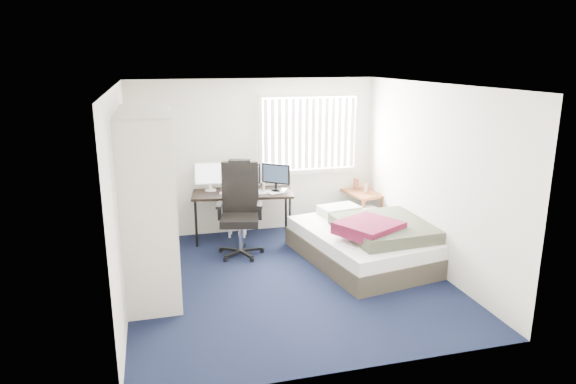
% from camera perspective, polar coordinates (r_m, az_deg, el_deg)
% --- Properties ---
extents(ground, '(4.20, 4.20, 0.00)m').
position_cam_1_polar(ground, '(6.82, 0.08, -9.68)').
color(ground, black).
rests_on(ground, ground).
extents(room_shell, '(4.20, 4.20, 4.20)m').
position_cam_1_polar(room_shell, '(6.34, 0.08, 2.83)').
color(room_shell, silver).
rests_on(room_shell, ground).
extents(window_assembly, '(1.72, 0.09, 1.32)m').
position_cam_1_polar(window_assembly, '(8.51, 2.41, 6.49)').
color(window_assembly, white).
rests_on(window_assembly, ground).
extents(closet, '(0.64, 1.84, 2.22)m').
position_cam_1_polar(closet, '(6.43, -15.09, 1.04)').
color(closet, beige).
rests_on(closet, ground).
extents(desk, '(1.65, 0.95, 1.23)m').
position_cam_1_polar(desk, '(8.12, -5.07, 0.25)').
color(desk, black).
rests_on(desk, ground).
extents(office_chair, '(0.78, 0.78, 1.38)m').
position_cam_1_polar(office_chair, '(7.56, -5.32, -2.96)').
color(office_chair, black).
rests_on(office_chair, ground).
extents(footstool, '(0.38, 0.33, 0.26)m').
position_cam_1_polar(footstool, '(8.36, -5.67, -3.59)').
color(footstool, white).
rests_on(footstool, ground).
extents(nightstand, '(0.58, 0.95, 0.80)m').
position_cam_1_polar(nightstand, '(8.83, 7.98, -0.33)').
color(nightstand, brown).
rests_on(nightstand, ground).
extents(bed, '(1.91, 2.34, 0.69)m').
position_cam_1_polar(bed, '(7.42, 8.91, -5.37)').
color(bed, '#3A342A').
rests_on(bed, ground).
extents(pine_box, '(0.44, 0.39, 0.27)m').
position_cam_1_polar(pine_box, '(6.96, -14.25, -8.42)').
color(pine_box, tan).
rests_on(pine_box, ground).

